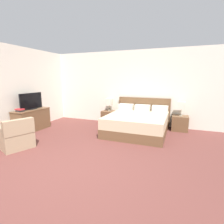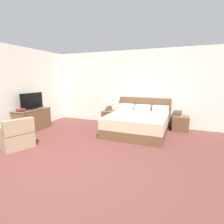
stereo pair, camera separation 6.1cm
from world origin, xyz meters
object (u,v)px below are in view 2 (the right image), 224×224
(table_lamp_left, at_px, (110,102))
(armchair_by_window, at_px, (17,136))
(tv, at_px, (32,101))
(nightstand_left, at_px, (110,117))
(book_red_cover, at_px, (20,111))
(dresser, at_px, (33,119))
(nightstand_right, at_px, (181,123))
(book_small_top, at_px, (20,109))
(table_lamp_right, at_px, (182,106))
(book_blue_cover, at_px, (21,110))
(bed, at_px, (138,123))

(table_lamp_left, bearing_deg, armchair_by_window, -111.79)
(table_lamp_left, relative_size, tv, 0.53)
(nightstand_left, bearing_deg, tv, -140.13)
(table_lamp_left, height_order, tv, tv)
(book_red_cover, bearing_deg, table_lamp_left, 46.47)
(tv, bearing_deg, dresser, -93.83)
(nightstand_right, relative_size, book_small_top, 2.03)
(book_small_top, relative_size, armchair_by_window, 0.28)
(table_lamp_right, relative_size, book_blue_cover, 2.18)
(table_lamp_left, bearing_deg, dresser, -139.52)
(bed, distance_m, book_blue_cover, 3.64)
(table_lamp_right, bearing_deg, armchair_by_window, -140.85)
(nightstand_left, bearing_deg, book_blue_cover, -133.23)
(nightstand_right, height_order, book_small_top, book_small_top)
(tv, distance_m, armchair_by_window, 1.72)
(armchair_by_window, bearing_deg, book_blue_cover, 132.82)
(tv, height_order, book_blue_cover, tv)
(table_lamp_right, distance_m, armchair_by_window, 4.87)
(dresser, bearing_deg, nightstand_left, 40.45)
(table_lamp_right, height_order, book_red_cover, table_lamp_right)
(bed, xyz_separation_m, book_blue_cover, (-3.31, -1.47, 0.43))
(table_lamp_right, height_order, book_small_top, table_lamp_right)
(nightstand_left, xyz_separation_m, nightstand_right, (2.53, 0.00, 0.00))
(bed, xyz_separation_m, table_lamp_left, (-1.27, 0.71, 0.52))
(book_small_top, bearing_deg, armchair_by_window, -46.60)
(book_blue_cover, distance_m, armchair_by_window, 1.29)
(nightstand_left, distance_m, dresser, 2.70)
(book_blue_cover, height_order, armchair_by_window, armchair_by_window)
(armchair_by_window, bearing_deg, tv, 121.64)
(table_lamp_left, bearing_deg, nightstand_right, -0.03)
(nightstand_left, relative_size, table_lamp_left, 1.07)
(bed, xyz_separation_m, book_red_cover, (-3.33, -1.47, 0.40))
(bed, distance_m, book_small_top, 3.66)
(bed, relative_size, tv, 2.26)
(book_blue_cover, height_order, book_small_top, book_small_top)
(book_red_cover, bearing_deg, tv, 88.24)
(nightstand_left, bearing_deg, dresser, -139.55)
(bed, height_order, book_small_top, bed)
(table_lamp_right, distance_m, tv, 4.90)
(nightstand_left, relative_size, tv, 0.57)
(armchair_by_window, bearing_deg, table_lamp_left, 68.21)
(table_lamp_left, bearing_deg, bed, -29.20)
(table_lamp_right, distance_m, book_small_top, 5.08)
(nightstand_right, xyz_separation_m, tv, (-4.58, -1.71, 0.72))
(tv, bearing_deg, table_lamp_right, 20.50)
(table_lamp_right, bearing_deg, nightstand_right, -90.00)
(dresser, xyz_separation_m, tv, (0.00, 0.04, 0.60))
(table_lamp_right, relative_size, tv, 0.53)
(table_lamp_left, bearing_deg, tv, -140.11)
(nightstand_left, xyz_separation_m, table_lamp_left, (-0.00, 0.00, 0.59))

